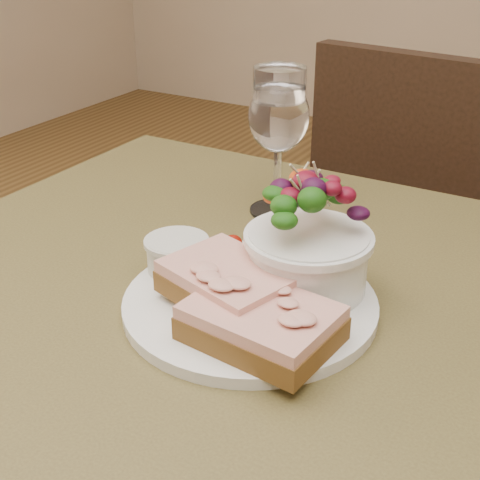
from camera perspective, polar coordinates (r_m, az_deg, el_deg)
The scene contains 9 objects.
cafe_table at distance 0.74m, azimuth -1.68°, elevation -11.86°, with size 0.80×0.80×0.75m.
chair_far at distance 1.51m, azimuth 16.03°, elevation -7.30°, with size 0.47×0.47×0.90m.
dinner_plate at distance 0.67m, azimuth 0.86°, elevation -5.42°, with size 0.25×0.25×0.01m, color white.
sandwich_front at distance 0.60m, azimuth 1.83°, elevation -7.08°, with size 0.14×0.11×0.03m.
sandwich_back at distance 0.65m, azimuth -0.91°, elevation -3.66°, with size 0.14×0.12×0.03m.
ramekin at distance 0.71m, azimuth -5.40°, elevation -1.11°, with size 0.06×0.06×0.04m.
salad_bowl at distance 0.66m, azimuth 5.89°, elevation 0.42°, with size 0.12×0.12×0.13m.
garnish at distance 0.75m, azimuth 0.29°, elevation -0.57°, with size 0.05×0.04×0.02m.
wine_glass at distance 0.84m, azimuth 3.32°, elevation 10.13°, with size 0.08×0.08×0.18m.
Camera 1 is at (0.31, -0.49, 1.11)m, focal length 50.00 mm.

